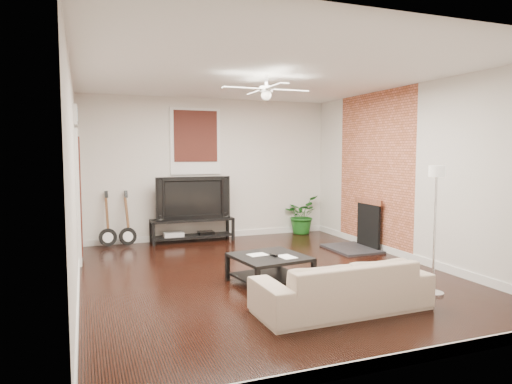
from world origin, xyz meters
TOP-DOWN VIEW (x-y plane):
  - room at (0.00, 0.00)m, footprint 5.01×6.01m
  - brick_accent at (2.49, 1.00)m, footprint 0.02×2.20m
  - fireplace at (2.20, 1.00)m, footprint 0.80×1.10m
  - window_back at (-0.30, 2.97)m, footprint 1.00×0.06m
  - door_left at (-2.46, 1.90)m, footprint 0.08×1.00m
  - tv_stand at (-0.43, 2.78)m, footprint 1.60×0.43m
  - tv at (-0.43, 2.80)m, footprint 1.43×0.19m
  - coffee_table at (-0.12, -0.41)m, footprint 1.01×1.01m
  - sofa at (0.23, -1.66)m, footprint 1.96×0.81m
  - floor_lamp at (1.58, -1.56)m, footprint 0.27×0.27m
  - potted_plant at (1.94, 2.82)m, footprint 0.96×0.96m
  - guitar_left at (-2.01, 2.75)m, footprint 0.35×0.27m
  - guitar_right at (-1.66, 2.72)m, footprint 0.37×0.30m
  - ceiling_fan at (0.00, 0.00)m, footprint 1.24×1.24m

SIDE VIEW (x-z plane):
  - coffee_table at x=-0.12m, z-range 0.00..0.37m
  - tv_stand at x=-0.43m, z-range 0.00..0.45m
  - sofa at x=0.23m, z-range 0.00..0.57m
  - potted_plant at x=1.94m, z-range 0.00..0.81m
  - fireplace at x=2.20m, z-range 0.00..0.92m
  - guitar_left at x=-2.01m, z-range 0.00..1.04m
  - guitar_right at x=-1.66m, z-range 0.00..1.04m
  - floor_lamp at x=1.58m, z-range 0.00..1.59m
  - tv at x=-0.43m, z-range 0.45..1.27m
  - door_left at x=-2.46m, z-range 0.00..2.50m
  - room at x=0.00m, z-range 0.00..2.80m
  - brick_accent at x=2.49m, z-range 0.00..2.80m
  - window_back at x=-0.30m, z-range 1.30..2.60m
  - ceiling_fan at x=0.00m, z-range 2.44..2.76m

